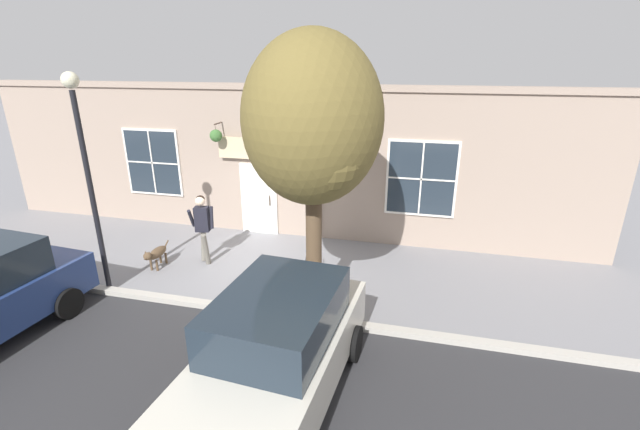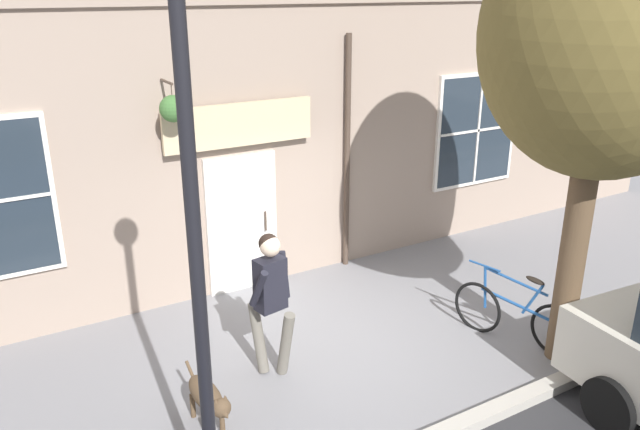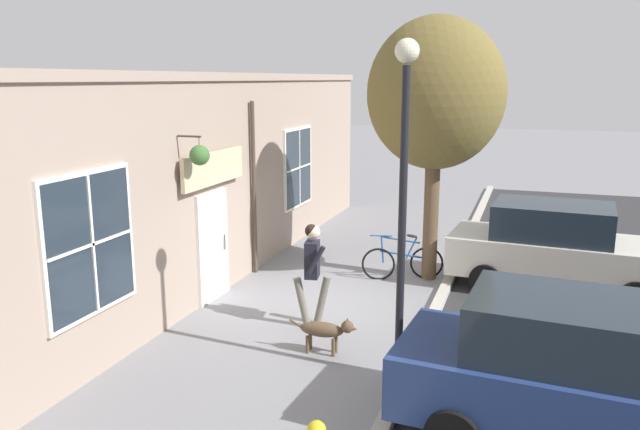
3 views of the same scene
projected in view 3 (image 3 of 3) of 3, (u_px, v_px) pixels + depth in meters
ground_plane at (327, 304)px, 11.75m from camera, size 90.00×90.00×0.00m
storefront_facade at (213, 185)px, 12.03m from camera, size 0.95×18.00×4.28m
pedestrian_walking at (312, 264)px, 10.55m from camera, size 0.61×0.55×1.79m
dog_on_leash at (326, 330)px, 9.58m from camera, size 1.10×0.29×0.60m
street_tree_by_curb at (438, 98)px, 12.52m from camera, size 2.78×2.50×5.40m
leaning_bicycle at (402, 261)px, 13.19m from camera, size 1.65×0.62×1.00m
parked_car_nearest_curb at (582, 375)px, 7.06m from camera, size 4.42×2.17×1.75m
parked_car_mid_block at (559, 247)px, 12.39m from camera, size 4.42×2.17×1.75m
street_lamp at (404, 163)px, 8.24m from camera, size 0.32×0.32×4.67m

